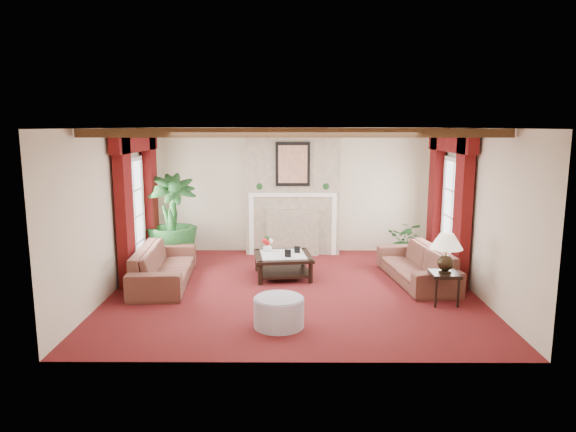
{
  "coord_description": "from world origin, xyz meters",
  "views": [
    {
      "loc": [
        -0.04,
        -8.38,
        2.73
      ],
      "look_at": [
        -0.09,
        0.4,
        1.19
      ],
      "focal_mm": 32.0,
      "sensor_mm": 36.0,
      "label": 1
    }
  ],
  "objects_px": {
    "sofa_left": "(164,259)",
    "ottoman": "(279,312)",
    "coffee_table": "(283,266)",
    "side_table": "(444,288)",
    "sofa_right": "(417,259)",
    "potted_palm": "(173,238)"
  },
  "relations": [
    {
      "from": "sofa_left",
      "to": "sofa_right",
      "type": "bearing_deg",
      "value": -92.39
    },
    {
      "from": "sofa_left",
      "to": "sofa_right",
      "type": "height_order",
      "value": "sofa_left"
    },
    {
      "from": "potted_palm",
      "to": "ottoman",
      "type": "xyz_separation_m",
      "value": [
        2.23,
        -3.4,
        -0.3
      ]
    },
    {
      "from": "sofa_left",
      "to": "side_table",
      "type": "relative_size",
      "value": 4.52
    },
    {
      "from": "coffee_table",
      "to": "potted_palm",
      "type": "bearing_deg",
      "value": 148.4
    },
    {
      "from": "potted_palm",
      "to": "side_table",
      "type": "height_order",
      "value": "potted_palm"
    },
    {
      "from": "sofa_left",
      "to": "coffee_table",
      "type": "distance_m",
      "value": 2.13
    },
    {
      "from": "sofa_right",
      "to": "side_table",
      "type": "relative_size",
      "value": 4.35
    },
    {
      "from": "coffee_table",
      "to": "side_table",
      "type": "bearing_deg",
      "value": -36.74
    },
    {
      "from": "coffee_table",
      "to": "side_table",
      "type": "xyz_separation_m",
      "value": [
        2.53,
        -1.44,
        0.04
      ]
    },
    {
      "from": "potted_palm",
      "to": "sofa_right",
      "type": "bearing_deg",
      "value": -15.64
    },
    {
      "from": "sofa_right",
      "to": "coffee_table",
      "type": "xyz_separation_m",
      "value": [
        -2.38,
        0.27,
        -0.21
      ]
    },
    {
      "from": "sofa_right",
      "to": "coffee_table",
      "type": "bearing_deg",
      "value": -103.78
    },
    {
      "from": "sofa_right",
      "to": "side_table",
      "type": "xyz_separation_m",
      "value": [
        0.15,
        -1.17,
        -0.16
      ]
    },
    {
      "from": "ottoman",
      "to": "coffee_table",
      "type": "bearing_deg",
      "value": 89.52
    },
    {
      "from": "sofa_right",
      "to": "side_table",
      "type": "height_order",
      "value": "sofa_right"
    },
    {
      "from": "sofa_left",
      "to": "potted_palm",
      "type": "bearing_deg",
      "value": 2.58
    },
    {
      "from": "sofa_right",
      "to": "potted_palm",
      "type": "relative_size",
      "value": 1.08
    },
    {
      "from": "side_table",
      "to": "ottoman",
      "type": "distance_m",
      "value": 2.71
    },
    {
      "from": "side_table",
      "to": "ottoman",
      "type": "xyz_separation_m",
      "value": [
        -2.55,
        -0.93,
        -0.05
      ]
    },
    {
      "from": "sofa_left",
      "to": "ottoman",
      "type": "relative_size",
      "value": 3.26
    },
    {
      "from": "side_table",
      "to": "ottoman",
      "type": "bearing_deg",
      "value": -159.86
    }
  ]
}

